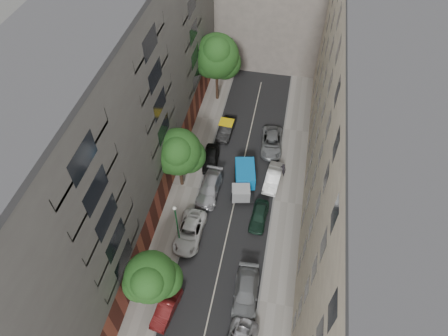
% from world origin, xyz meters
% --- Properties ---
extents(ground, '(120.00, 120.00, 0.00)m').
position_xyz_m(ground, '(0.00, 0.00, 0.00)').
color(ground, '#4C4C49').
rests_on(ground, ground).
extents(road_surface, '(8.00, 44.00, 0.02)m').
position_xyz_m(road_surface, '(0.00, 0.00, 0.01)').
color(road_surface, black).
rests_on(road_surface, ground).
extents(sidewalk_left, '(3.00, 44.00, 0.15)m').
position_xyz_m(sidewalk_left, '(-5.50, 0.00, 0.07)').
color(sidewalk_left, gray).
rests_on(sidewalk_left, ground).
extents(sidewalk_right, '(3.00, 44.00, 0.15)m').
position_xyz_m(sidewalk_right, '(5.50, 0.00, 0.07)').
color(sidewalk_right, gray).
rests_on(sidewalk_right, ground).
extents(building_left, '(8.00, 44.00, 20.00)m').
position_xyz_m(building_left, '(-11.00, 0.00, 10.00)').
color(building_left, '#4C4947').
rests_on(building_left, ground).
extents(building_right, '(8.00, 44.00, 20.00)m').
position_xyz_m(building_right, '(11.00, 0.00, 10.00)').
color(building_right, '#C3B597').
rests_on(building_right, ground).
extents(tarp_truck, '(2.89, 5.27, 2.28)m').
position_xyz_m(tarp_truck, '(0.60, 1.19, 1.26)').
color(tarp_truck, black).
rests_on(tarp_truck, ground).
extents(car_left_1, '(1.99, 4.12, 1.30)m').
position_xyz_m(car_left_1, '(-3.60, -13.40, 0.65)').
color(car_left_1, '#4C0F0F').
rests_on(car_left_1, ground).
extents(car_left_2, '(2.50, 5.27, 1.45)m').
position_xyz_m(car_left_2, '(-3.52, -5.80, 0.73)').
color(car_left_2, silver).
rests_on(car_left_2, ground).
extents(car_left_3, '(2.22, 5.20, 1.49)m').
position_xyz_m(car_left_3, '(-2.80, -0.20, 0.75)').
color(car_left_3, '#B0B0B4').
rests_on(car_left_3, ground).
extents(car_left_4, '(2.17, 4.39, 1.44)m').
position_xyz_m(car_left_4, '(-3.60, 3.97, 0.72)').
color(car_left_4, black).
rests_on(car_left_4, ground).
extents(car_left_5, '(1.70, 4.33, 1.40)m').
position_xyz_m(car_left_5, '(-2.80, 9.00, 0.70)').
color(car_left_5, black).
rests_on(car_left_5, ground).
extents(car_right_1, '(2.34, 5.21, 1.48)m').
position_xyz_m(car_right_1, '(2.80, -10.80, 0.74)').
color(car_right_1, slate).
rests_on(car_right_1, ground).
extents(car_right_2, '(1.81, 4.03, 1.35)m').
position_xyz_m(car_right_2, '(2.80, -2.60, 0.67)').
color(car_right_2, black).
rests_on(car_right_2, ground).
extents(car_right_3, '(1.94, 4.46, 1.43)m').
position_xyz_m(car_right_3, '(3.60, 2.55, 0.71)').
color(car_right_3, silver).
rests_on(car_right_3, ground).
extents(car_right_4, '(2.80, 5.39, 1.45)m').
position_xyz_m(car_right_4, '(2.80, 7.80, 0.73)').
color(car_right_4, slate).
rests_on(car_right_4, ground).
extents(tree_near, '(4.59, 4.20, 6.94)m').
position_xyz_m(tree_near, '(-4.50, -12.87, 4.76)').
color(tree_near, '#382619').
rests_on(tree_near, sidewalk_left).
extents(tree_mid, '(5.06, 4.76, 7.52)m').
position_xyz_m(tree_mid, '(-5.88, 0.16, 5.07)').
color(tree_mid, '#382619').
rests_on(tree_mid, sidewalk_left).
extents(tree_far, '(5.67, 5.45, 9.34)m').
position_xyz_m(tree_far, '(-5.13, 15.01, 6.39)').
color(tree_far, '#382619').
rests_on(tree_far, sidewalk_left).
extents(lamp_post, '(0.36, 0.36, 5.85)m').
position_xyz_m(lamp_post, '(-4.27, -6.75, 3.80)').
color(lamp_post, '#18572B').
rests_on(lamp_post, sidewalk_left).
extents(pedestrian, '(0.75, 0.59, 1.82)m').
position_xyz_m(pedestrian, '(4.50, 3.58, 1.06)').
color(pedestrian, black).
rests_on(pedestrian, sidewalk_right).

